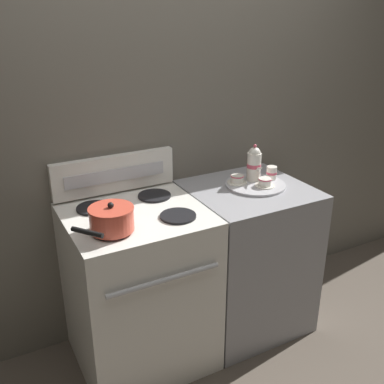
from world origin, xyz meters
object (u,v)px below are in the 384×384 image
teacup_left (237,179)px  creamer_jug (272,173)px  serving_tray (255,185)px  teacup_right (265,182)px  stove (139,288)px  teapot (254,164)px  saucepan (111,219)px

teacup_left → creamer_jug: (0.21, -0.04, 0.02)m
serving_tray → creamer_jug: size_ratio=4.48×
teacup_left → teacup_right: bearing=-45.9°
stove → teacup_left: (0.65, 0.07, 0.48)m
creamer_jug → serving_tray: bearing=-172.3°
teapot → stove: bearing=-175.1°
stove → creamer_jug: creamer_jug is taller
saucepan → teacup_left: bearing=14.8°
stove → saucepan: bearing=-139.5°
teacup_right → creamer_jug: creamer_jug is taller
serving_tray → creamer_jug: 0.13m
teapot → teacup_left: teapot is taller
teacup_left → creamer_jug: 0.22m
stove → serving_tray: (0.74, 0.02, 0.45)m
saucepan → creamer_jug: size_ratio=3.90×
teapot → teacup_right: 0.13m
stove → creamer_jug: bearing=2.1°
teacup_left → teacup_right: (0.11, -0.11, 0.00)m
stove → teacup_left: bearing=6.4°
teacup_left → teacup_right: 0.16m
saucepan → teacup_left: 0.85m
teacup_right → creamer_jug: (0.10, 0.07, 0.02)m
serving_tray → creamer_jug: creamer_jug is taller
serving_tray → stove: bearing=-178.8°
creamer_jug → stove: bearing=-177.9°
teacup_right → teacup_left: bearing=134.1°
teacup_left → saucepan: bearing=-165.2°
saucepan → teapot: teapot is taller
stove → teacup_right: bearing=-3.1°
teacup_left → creamer_jug: size_ratio=1.48×
saucepan → teacup_left: (0.82, 0.22, -0.03)m
teapot → creamer_jug: size_ratio=2.83×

